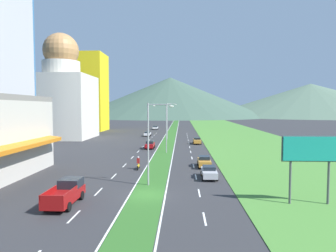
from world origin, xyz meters
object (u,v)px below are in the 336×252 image
Objects in this scene: car_0 at (155,128)px; motorcycle_rider at (138,164)px; car_1 at (148,134)px; car_3 at (150,145)px; street_lamp_mid at (165,125)px; car_4 at (209,172)px; street_lamp_near at (151,138)px; street_lamp_far at (168,119)px; car_2 at (204,162)px; pickup_truck_0 at (66,193)px; car_5 at (197,141)px; billboard_roadside at (310,153)px.

car_0 is 76.29m from motorcycle_rider.
car_3 is (3.62, -27.53, 0.10)m from car_1.
car_4 is (6.46, -20.25, -4.51)m from street_lamp_mid.
motorcycle_rider reaches higher than car_1.
motorcycle_rider is (0.60, -21.22, -0.07)m from car_3.
car_3 is at bearing 120.24° from street_lamp_mid.
car_4 reaches higher than car_0.
street_lamp_near is 2.17× the size of car_4.
street_lamp_far is 18.92m from car_3.
street_lamp_mid is at bearing -10.54° from motorcycle_rider.
car_1 is 1.06× the size of car_3.
street_lamp_near is at bearing -173.15° from car_1.
street_lamp_far reaches higher than car_3.
car_4 is (0.06, -6.97, -0.03)m from car_2.
pickup_truck_0 reaches higher than car_4.
car_3 is at bearing -49.90° from car_5.
street_lamp_mid reaches higher than car_3.
car_3 is at bearing -176.22° from car_0.
car_2 is at bearing -79.62° from street_lamp_far.
motorcycle_rider is at bearing -77.68° from car_2.
street_lamp_far is (-0.24, 47.95, 0.33)m from street_lamp_near.
street_lamp_far is 2.06× the size of car_1.
motorcycle_rider is (-9.31, 4.95, -0.02)m from car_4.
street_lamp_mid is 23.99m from street_lamp_far.
car_1 is 48.63m from car_2.
car_4 is at bearing 129.56° from billboard_roadside.
car_4 is 10.55m from motorcycle_rider.
billboard_roadside reaches higher than car_0.
car_0 is 0.98× the size of car_5.
car_4 is at bearing -72.30° from street_lamp_mid.
street_lamp_near is 0.98× the size of street_lamp_mid.
street_lamp_near is at bearing -31.64° from car_2.
street_lamp_far is 2.17× the size of car_5.
car_5 is (7.23, -9.43, -4.76)m from street_lamp_far.
billboard_roadside is (14.78, -53.79, -0.91)m from street_lamp_far.
car_1 is (-6.65, 9.46, -4.82)m from street_lamp_far.
billboard_roadside is 1.13× the size of pickup_truck_0.
pickup_truck_0 is at bearing -177.88° from billboard_roadside.
pickup_truck_0 is (-6.91, -6.63, -4.22)m from street_lamp_near.
car_3 is 2.22× the size of motorcycle_rider.
car_2 is (6.59, 10.69, -4.41)m from street_lamp_near.
car_3 is at bearing -152.83° from car_2.
street_lamp_near is at bearing 158.12° from billboard_roadside.
billboard_roadside is 93.26m from car_0.
street_lamp_far is at bearing 105.36° from billboard_roadside.
billboard_roadside reaches higher than motorcycle_rider.
car_0 is 1.05× the size of car_4.
car_3 is 13.41m from car_5.
street_lamp_mid reaches higher than motorcycle_rider.
street_lamp_mid is at bearing -25.06° from car_5.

